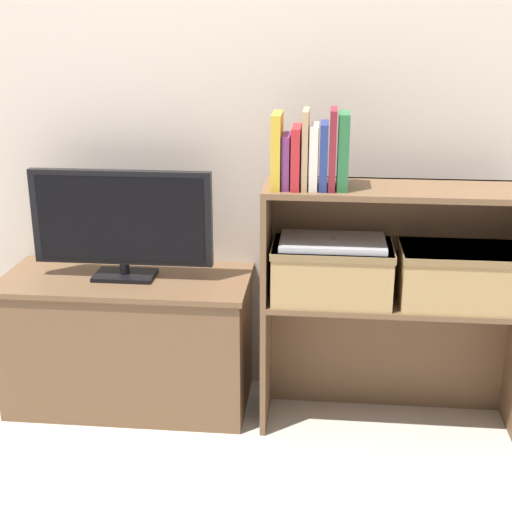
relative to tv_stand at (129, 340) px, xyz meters
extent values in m
plane|color=#BCB2A3|center=(0.49, -0.20, -0.26)|extent=(16.00, 16.00, 0.00)
cube|color=beige|center=(0.49, 0.23, 0.94)|extent=(10.00, 0.05, 2.40)
cube|color=brown|center=(0.00, 0.00, -0.01)|extent=(0.90, 0.39, 0.50)
cube|color=brown|center=(0.00, 0.00, 0.25)|extent=(0.92, 0.41, 0.02)
cube|color=black|center=(0.00, 0.00, 0.26)|extent=(0.22, 0.14, 0.01)
cylinder|color=black|center=(0.00, 0.00, 0.29)|extent=(0.04, 0.04, 0.04)
cube|color=black|center=(0.00, 0.00, 0.48)|extent=(0.66, 0.04, 0.34)
cube|color=black|center=(0.00, -0.02, 0.48)|extent=(0.60, 0.00, 0.30)
cube|color=brown|center=(0.53, -0.06, -0.01)|extent=(0.02, 0.28, 0.49)
cube|color=brown|center=(0.97, 0.08, -0.01)|extent=(0.87, 0.02, 0.49)
cube|color=brown|center=(0.97, -0.06, 0.22)|extent=(0.87, 0.28, 0.02)
cube|color=brown|center=(0.53, -0.06, 0.43)|extent=(0.02, 0.28, 0.40)
cube|color=brown|center=(0.97, 0.08, 0.43)|extent=(0.87, 0.02, 0.40)
cube|color=brown|center=(0.97, -0.06, 0.62)|extent=(0.87, 0.28, 0.02)
cube|color=gold|center=(0.56, -0.09, 0.75)|extent=(0.03, 0.16, 0.24)
cube|color=#6B2D66|center=(0.59, -0.09, 0.72)|extent=(0.02, 0.14, 0.17)
cube|color=#B22328|center=(0.63, -0.09, 0.73)|extent=(0.03, 0.16, 0.20)
cube|color=tan|center=(0.66, -0.09, 0.76)|extent=(0.02, 0.15, 0.26)
cube|color=silver|center=(0.68, -0.09, 0.74)|extent=(0.03, 0.14, 0.21)
cube|color=navy|center=(0.72, -0.09, 0.74)|extent=(0.03, 0.15, 0.21)
cube|color=maroon|center=(0.74, -0.09, 0.76)|extent=(0.02, 0.15, 0.26)
cube|color=#286638|center=(0.78, -0.09, 0.76)|extent=(0.04, 0.13, 0.25)
cube|color=tan|center=(0.76, -0.07, 0.33)|extent=(0.41, 0.24, 0.20)
cube|color=olive|center=(0.76, -0.07, 0.42)|extent=(0.41, 0.25, 0.02)
cube|color=tan|center=(1.19, -0.07, 0.33)|extent=(0.41, 0.24, 0.20)
cube|color=olive|center=(1.19, -0.07, 0.42)|extent=(0.41, 0.25, 0.02)
cube|color=#BCBCC1|center=(0.76, -0.07, 0.44)|extent=(0.36, 0.22, 0.02)
cylinder|color=#99999E|center=(0.76, -0.07, 0.45)|extent=(0.02, 0.02, 0.00)
camera|label=1|loc=(0.72, -2.40, 1.17)|focal=50.00mm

